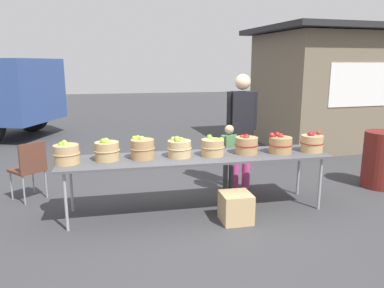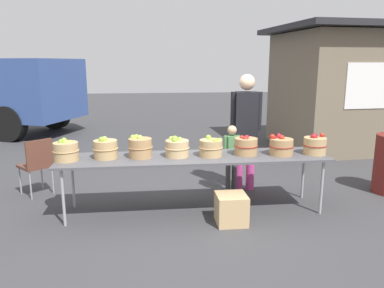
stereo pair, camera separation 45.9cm
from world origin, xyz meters
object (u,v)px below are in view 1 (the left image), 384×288
object	(u,v)px
apple_basket_red_2	(312,143)
apple_basket_green_1	(107,150)
apple_basket_red_0	(246,145)
apple_basket_green_2	(142,148)
child_customer	(229,153)
produce_crate	(236,207)
vendor_adult	(242,123)
apple_basket_green_0	(66,154)
apple_basket_red_1	(280,144)
trash_barrel	(382,160)
folding_chair	(30,166)
apple_basket_green_3	(179,148)
apple_basket_green_4	(213,147)
market_table	(197,159)

from	to	relation	value
apple_basket_red_2	apple_basket_green_1	bearing A→B (deg)	178.06
apple_basket_red_0	apple_basket_green_2	bearing A→B (deg)	179.29
child_customer	produce_crate	xyz separation A→B (m)	(-0.23, -1.06, -0.43)
apple_basket_green_2	vendor_adult	xyz separation A→B (m)	(1.58, 0.72, 0.16)
child_customer	apple_basket_green_0	bearing A→B (deg)	-2.45
apple_basket_red_1	trash_barrel	size ratio (longest dim) A/B	0.37
apple_basket_green_0	folding_chair	xyz separation A→B (m)	(-0.63, 0.89, -0.36)
apple_basket_green_3	folding_chair	xyz separation A→B (m)	(-2.02, 0.85, -0.36)
apple_basket_green_4	folding_chair	size ratio (longest dim) A/B	0.37
apple_basket_green_3	apple_basket_green_4	size ratio (longest dim) A/B	1.02
apple_basket_green_0	apple_basket_red_1	world-z (taller)	apple_basket_green_0
apple_basket_green_3	child_customer	size ratio (longest dim) A/B	0.31
market_table	apple_basket_green_2	distance (m)	0.72
market_table	trash_barrel	distance (m)	3.12
apple_basket_green_1	trash_barrel	xyz separation A→B (m)	(4.23, 0.32, -0.43)
apple_basket_green_2	apple_basket_green_1	bearing A→B (deg)	179.01
apple_basket_green_1	child_customer	distance (m)	1.88
apple_basket_green_3	apple_basket_red_2	bearing A→B (deg)	-2.27
apple_basket_green_1	vendor_adult	xyz separation A→B (m)	(2.02, 0.71, 0.17)
apple_basket_green_4	trash_barrel	world-z (taller)	apple_basket_green_4
apple_basket_green_4	apple_basket_green_2	bearing A→B (deg)	177.60
folding_chair	produce_crate	xyz separation A→B (m)	(2.65, -1.32, -0.32)
apple_basket_red_2	child_customer	distance (m)	1.21
apple_basket_green_2	produce_crate	xyz separation A→B (m)	(1.10, -0.49, -0.70)
apple_basket_green_4	apple_basket_green_3	bearing A→B (deg)	176.66
apple_basket_green_3	produce_crate	distance (m)	1.04
market_table	apple_basket_red_1	world-z (taller)	apple_basket_red_1
trash_barrel	vendor_adult	bearing A→B (deg)	169.90
apple_basket_green_1	trash_barrel	distance (m)	4.27
folding_chair	apple_basket_green_2	bearing A→B (deg)	110.18
apple_basket_green_0	trash_barrel	world-z (taller)	apple_basket_green_0
apple_basket_red_1	folding_chair	world-z (taller)	apple_basket_red_1
apple_basket_red_2	folding_chair	size ratio (longest dim) A/B	0.37
apple_basket_green_1	folding_chair	bearing A→B (deg)	143.12
child_customer	folding_chair	size ratio (longest dim) A/B	1.22
apple_basket_green_1	apple_basket_red_2	world-z (taller)	apple_basket_green_1
market_table	apple_basket_green_1	xyz separation A→B (m)	(-1.14, 0.04, 0.16)
apple_basket_green_0	apple_basket_red_1	xyz separation A→B (m)	(2.76, -0.02, -0.00)
apple_basket_green_0	vendor_adult	size ratio (longest dim) A/B	0.18
apple_basket_green_4	apple_basket_red_0	distance (m)	0.47
folding_chair	apple_basket_green_1	bearing A→B (deg)	101.74
market_table	apple_basket_green_3	distance (m)	0.27
folding_chair	trash_barrel	xyz separation A→B (m)	(5.34, -0.51, -0.06)
apple_basket_green_0	produce_crate	distance (m)	2.18
apple_basket_green_3	produce_crate	bearing A→B (deg)	-36.99
apple_basket_green_0	folding_chair	distance (m)	1.15
apple_basket_red_1	market_table	bearing A→B (deg)	177.73
market_table	vendor_adult	bearing A→B (deg)	40.74
market_table	vendor_adult	xyz separation A→B (m)	(0.87, 0.75, 0.33)
folding_chair	vendor_adult	bearing A→B (deg)	136.49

